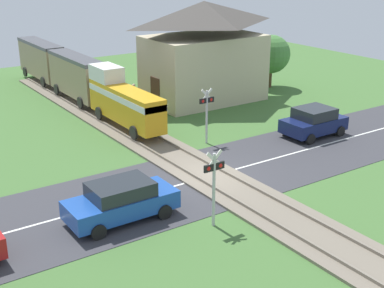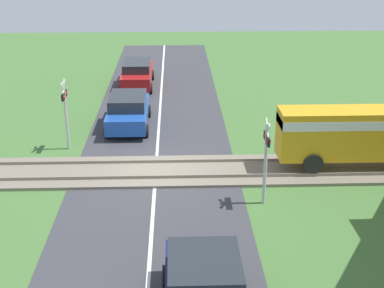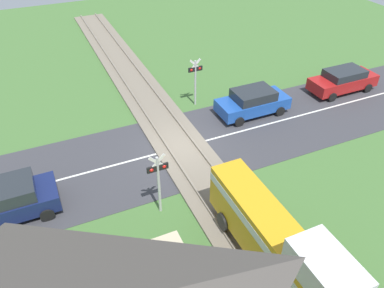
% 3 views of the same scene
% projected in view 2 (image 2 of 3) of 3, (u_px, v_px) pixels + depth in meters
% --- Properties ---
extents(ground_plane, '(60.00, 60.00, 0.00)m').
position_uv_depth(ground_plane, '(156.00, 173.00, 20.89)').
color(ground_plane, '#426B33').
extents(road_surface, '(48.00, 6.40, 0.02)m').
position_uv_depth(road_surface, '(156.00, 173.00, 20.89)').
color(road_surface, '#38383D').
rests_on(road_surface, ground_plane).
extents(track_bed, '(2.80, 48.00, 0.24)m').
position_uv_depth(track_bed, '(156.00, 171.00, 20.87)').
color(track_bed, '#756B5B').
rests_on(track_bed, ground_plane).
extents(car_near_crossing, '(4.31, 2.00, 1.57)m').
position_uv_depth(car_near_crossing, '(128.00, 110.00, 25.40)').
color(car_near_crossing, '#1E4CA8').
rests_on(car_near_crossing, ground_plane).
extents(car_far_side, '(3.65, 2.08, 1.63)m').
position_uv_depth(car_far_side, '(204.00, 287.00, 12.96)').
color(car_far_side, '#141E4C').
rests_on(car_far_side, ground_plane).
extents(car_behind_queue, '(4.60, 1.87, 1.53)m').
position_uv_depth(car_behind_queue, '(137.00, 73.00, 31.80)').
color(car_behind_queue, '#A81919').
rests_on(car_behind_queue, ground_plane).
extents(crossing_signal_west_approach, '(0.90, 0.18, 3.06)m').
position_uv_depth(crossing_signal_west_approach, '(65.00, 106.00, 22.41)').
color(crossing_signal_west_approach, '#B7B7B7').
rests_on(crossing_signal_west_approach, ground_plane).
extents(crossing_signal_east_approach, '(0.90, 0.18, 3.06)m').
position_uv_depth(crossing_signal_east_approach, '(266.00, 151.00, 17.88)').
color(crossing_signal_east_approach, '#B7B7B7').
rests_on(crossing_signal_east_approach, ground_plane).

